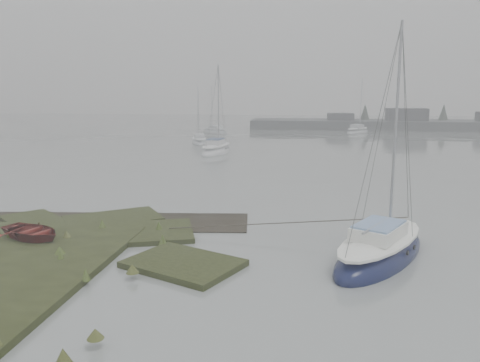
% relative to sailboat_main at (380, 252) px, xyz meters
% --- Properties ---
extents(ground, '(160.00, 160.00, 0.00)m').
position_rel_sailboat_main_xyz_m(ground, '(-6.96, 28.91, -0.26)').
color(ground, slate).
rests_on(ground, ground).
extents(far_shoreline, '(60.00, 8.00, 4.15)m').
position_rel_sailboat_main_xyz_m(far_shoreline, '(19.88, 60.81, 0.59)').
color(far_shoreline, '#4C4F51').
rests_on(far_shoreline, ground).
extents(sailboat_main, '(4.71, 6.23, 8.52)m').
position_rel_sailboat_main_xyz_m(sailboat_main, '(0.00, 0.00, 0.00)').
color(sailboat_main, '#0E1335').
rests_on(sailboat_main, ground).
extents(sailboat_white, '(2.82, 6.50, 8.88)m').
position_rel_sailboat_main_xyz_m(sailboat_white, '(-10.81, 27.53, 0.01)').
color(sailboat_white, silver).
rests_on(sailboat_white, ground).
extents(sailboat_far_a, '(2.94, 5.12, 6.87)m').
position_rel_sailboat_main_xyz_m(sailboat_far_a, '(-14.31, 35.77, -0.05)').
color(sailboat_far_a, '#ACB0B5').
rests_on(sailboat_far_a, ground).
extents(sailboat_far_b, '(4.59, 6.05, 8.28)m').
position_rel_sailboat_main_xyz_m(sailboat_far_b, '(4.91, 52.05, -0.01)').
color(sailboat_far_b, '#AAAEB3').
rests_on(sailboat_far_b, ground).
extents(sailboat_far_c, '(4.99, 4.51, 7.17)m').
position_rel_sailboat_main_xyz_m(sailboat_far_c, '(-15.04, 49.54, -0.04)').
color(sailboat_far_c, silver).
rests_on(sailboat_far_c, ground).
extents(dinghy, '(3.21, 2.80, 0.56)m').
position_rel_sailboat_main_xyz_m(dinghy, '(-12.66, -0.09, 0.23)').
color(dinghy, maroon).
rests_on(dinghy, marsh_bank).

